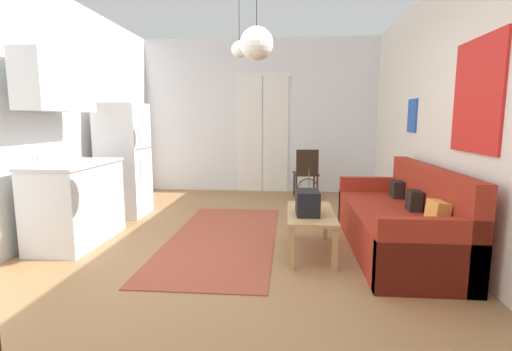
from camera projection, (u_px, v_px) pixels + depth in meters
name	position (u px, v px, depth m)	size (l,w,h in m)	color
ground_plane	(229.00, 268.00, 3.62)	(4.94, 8.09, 0.10)	#996D44
wall_back	(259.00, 117.00, 7.14)	(4.54, 0.13, 2.85)	silver
wall_right	(484.00, 111.00, 3.22)	(0.12, 7.69, 2.85)	silver
area_rug	(223.00, 238.00, 4.36)	(1.19, 2.81, 0.01)	#9E4733
couch	(402.00, 224.00, 3.91)	(0.84, 2.18, 0.89)	maroon
coffee_table	(311.00, 217.00, 3.84)	(0.47, 1.00, 0.43)	tan
bamboo_vase	(309.00, 200.00, 3.92)	(0.08, 0.08, 0.43)	#47704C
handbag	(307.00, 202.00, 3.70)	(0.23, 0.33, 0.36)	black
refrigerator	(124.00, 160.00, 5.34)	(0.61, 0.63, 1.59)	white
kitchen_counter	(72.00, 174.00, 4.13)	(0.61, 1.16, 2.04)	silver
accent_chair	(306.00, 171.00, 6.53)	(0.46, 0.44, 0.86)	black
pendant_lamp_near	(257.00, 44.00, 3.36)	(0.30, 0.30, 0.97)	black
pendant_lamp_far	(239.00, 49.00, 4.78)	(0.21, 0.21, 0.71)	black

